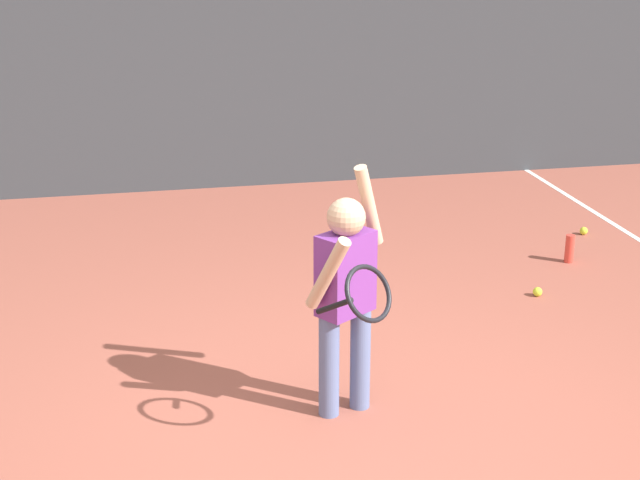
% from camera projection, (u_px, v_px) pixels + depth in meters
% --- Properties ---
extents(ground_plane, '(20.00, 20.00, 0.00)m').
position_uv_depth(ground_plane, '(342.00, 451.00, 4.72)').
color(ground_plane, '#9E5142').
extents(back_fence_windscreen, '(13.35, 0.08, 3.60)m').
position_uv_depth(back_fence_windscreen, '(223.00, 0.00, 8.73)').
color(back_fence_windscreen, '#383D42').
rests_on(back_fence_windscreen, ground).
extents(tennis_player, '(0.49, 0.84, 1.35)m').
position_uv_depth(tennis_player, '(346.00, 288.00, 4.85)').
color(tennis_player, slate).
rests_on(tennis_player, ground).
extents(water_bottle, '(0.07, 0.07, 0.22)m').
position_uv_depth(water_bottle, '(569.00, 249.00, 7.25)').
color(water_bottle, '#D83F33').
rests_on(water_bottle, ground).
extents(tennis_ball_1, '(0.07, 0.07, 0.07)m').
position_uv_depth(tennis_ball_1, '(584.00, 231.00, 7.90)').
color(tennis_ball_1, '#CCE033').
rests_on(tennis_ball_1, ground).
extents(tennis_ball_3, '(0.07, 0.07, 0.07)m').
position_uv_depth(tennis_ball_3, '(538.00, 292.00, 6.62)').
color(tennis_ball_3, '#CCE033').
rests_on(tennis_ball_3, ground).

